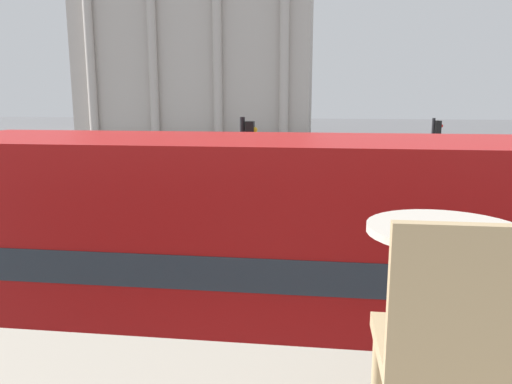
% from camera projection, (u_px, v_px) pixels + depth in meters
% --- Properties ---
extents(double_decker_bus, '(10.15, 2.66, 4.09)m').
position_uv_depth(double_decker_bus, '(289.00, 261.00, 7.34)').
color(double_decker_bus, black).
rests_on(double_decker_bus, ground_plane).
extents(cafe_dining_table, '(0.60, 0.60, 0.73)m').
position_uv_depth(cafe_dining_table, '(442.00, 274.00, 1.97)').
color(cafe_dining_table, '#2D2D30').
rests_on(cafe_dining_table, cafe_floor_slab).
extents(cafe_chair_0, '(0.40, 0.40, 0.91)m').
position_uv_depth(cafe_chair_0, '(450.00, 346.00, 1.44)').
color(cafe_chair_0, tan).
rests_on(cafe_chair_0, cafe_floor_slab).
extents(plaza_building_left, '(25.35, 14.29, 18.31)m').
position_uv_depth(plaza_building_left, '(201.00, 55.00, 56.10)').
color(plaza_building_left, '#BCB2A8').
rests_on(plaza_building_left, ground_plane).
extents(traffic_light_near, '(0.42, 0.24, 4.19)m').
position_uv_depth(traffic_light_near, '(246.00, 179.00, 11.94)').
color(traffic_light_near, black).
rests_on(traffic_light_near, ground_plane).
extents(traffic_light_mid, '(0.42, 0.24, 3.83)m').
position_uv_depth(traffic_light_mid, '(434.00, 152.00, 19.44)').
color(traffic_light_mid, black).
rests_on(traffic_light_mid, ground_plane).
extents(pedestrian_grey, '(0.32, 0.32, 1.81)m').
position_uv_depth(pedestrian_grey, '(469.00, 163.00, 27.01)').
color(pedestrian_grey, '#282B33').
rests_on(pedestrian_grey, ground_plane).
extents(pedestrian_black, '(0.32, 0.32, 1.76)m').
position_uv_depth(pedestrian_black, '(52.00, 210.00, 16.28)').
color(pedestrian_black, '#282B33').
rests_on(pedestrian_black, ground_plane).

